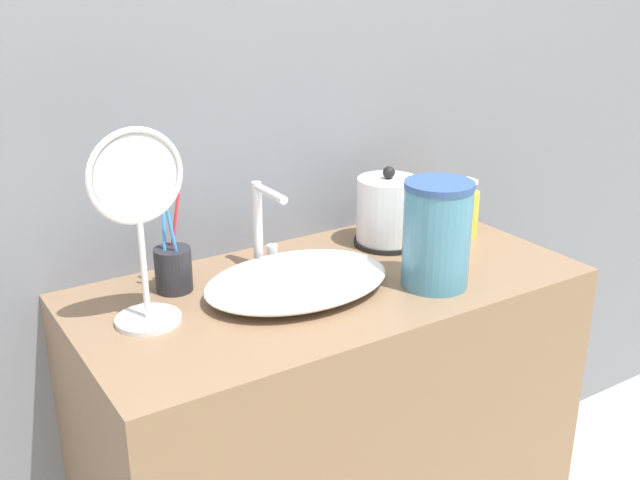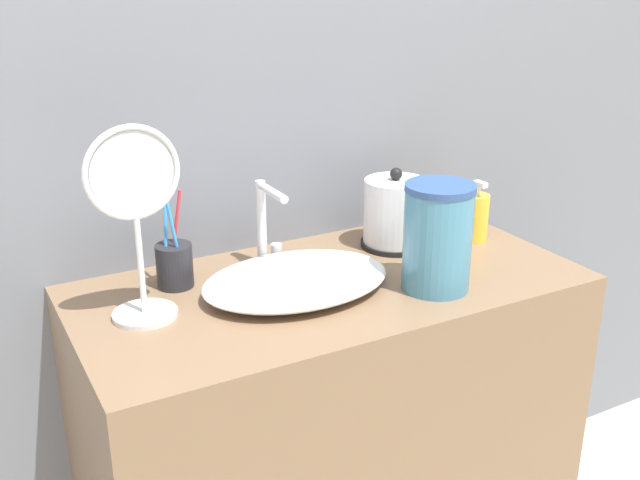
{
  "view_description": "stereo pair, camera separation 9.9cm",
  "coord_description": "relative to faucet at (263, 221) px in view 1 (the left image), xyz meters",
  "views": [
    {
      "loc": [
        -0.8,
        -0.95,
        1.54
      ],
      "look_at": [
        -0.03,
        0.26,
        0.99
      ],
      "focal_mm": 42.0,
      "sensor_mm": 36.0,
      "label": 1
    },
    {
      "loc": [
        -0.71,
        -1.0,
        1.54
      ],
      "look_at": [
        -0.03,
        0.26,
        0.99
      ],
      "focal_mm": 42.0,
      "sensor_mm": 36.0,
      "label": 2
    }
  ],
  "objects": [
    {
      "name": "electric_kettle",
      "position": [
        0.31,
        -0.04,
        -0.03
      ],
      "size": [
        0.16,
        0.16,
        0.19
      ],
      "color": "black",
      "rests_on": "vanity_counter"
    },
    {
      "name": "sink_basin",
      "position": [
        -0.01,
        -0.15,
        -0.08
      ],
      "size": [
        0.4,
        0.28,
        0.05
      ],
      "color": "white",
      "rests_on": "vanity_counter"
    },
    {
      "name": "toothbrush_cup",
      "position": [
        -0.22,
        -0.01,
        -0.06
      ],
      "size": [
        0.08,
        0.08,
        0.22
      ],
      "color": "#232328",
      "rests_on": "vanity_counter"
    },
    {
      "name": "vanity_mirror",
      "position": [
        -0.31,
        -0.12,
        0.1
      ],
      "size": [
        0.18,
        0.12,
        0.37
      ],
      "color": "silver",
      "rests_on": "vanity_counter"
    },
    {
      "name": "lotion_bottle",
      "position": [
        0.51,
        -0.09,
        -0.05
      ],
      "size": [
        0.07,
        0.07,
        0.15
      ],
      "color": "gold",
      "rests_on": "vanity_counter"
    },
    {
      "name": "faucet",
      "position": [
        0.0,
        0.0,
        0.0
      ],
      "size": [
        0.06,
        0.13,
        0.19
      ],
      "color": "silver",
      "rests_on": "vanity_counter"
    },
    {
      "name": "water_pitcher",
      "position": [
        0.26,
        -0.28,
        0.01
      ],
      "size": [
        0.14,
        0.14,
        0.22
      ],
      "color": "teal",
      "rests_on": "vanity_counter"
    },
    {
      "name": "shampoo_bottle",
      "position": [
        0.37,
        -0.16,
        -0.06
      ],
      "size": [
        0.06,
        0.06,
        0.13
      ],
      "color": "gold",
      "rests_on": "vanity_counter"
    },
    {
      "name": "vanity_counter",
      "position": [
        0.08,
        -0.15,
        -0.55
      ],
      "size": [
        1.08,
        0.53,
        0.89
      ],
      "color": "brown",
      "rests_on": "ground_plane"
    },
    {
      "name": "wall_back",
      "position": [
        0.08,
        0.14,
        0.3
      ],
      "size": [
        6.0,
        0.04,
        2.6
      ],
      "color": "slate",
      "rests_on": "ground_plane"
    }
  ]
}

